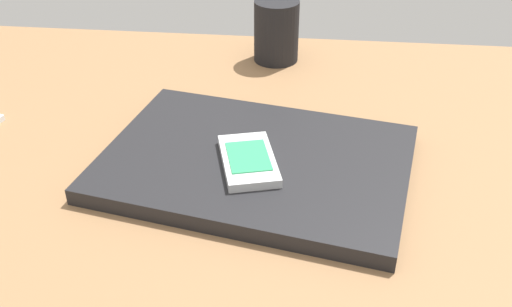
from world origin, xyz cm
name	(u,v)px	position (x,y,z in cm)	size (l,w,h in cm)	color
desk_surface	(268,181)	(0.00, 0.00, 1.50)	(120.00, 80.00, 3.00)	olive
laptop_closed	(256,161)	(-1.44, 0.37, 3.96)	(34.25, 24.28, 1.92)	black
cell_phone_on_laptop	(248,160)	(-2.06, -1.80, 5.48)	(8.13, 11.11, 1.18)	silver
pen_cup	(276,31)	(-1.54, 30.80, 7.76)	(6.92, 6.92, 9.51)	black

